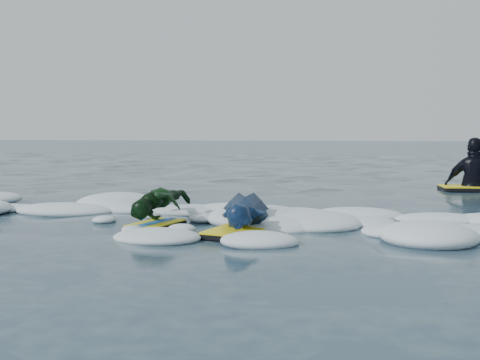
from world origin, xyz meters
name	(u,v)px	position (x,y,z in m)	size (l,w,h in m)	color
ground	(111,233)	(0.00, 0.00, 0.00)	(120.00, 120.00, 0.00)	#183239
foam_band	(143,219)	(0.00, 1.03, 0.00)	(12.00, 3.10, 0.30)	white
prone_woman_unit	(244,214)	(1.40, 0.37, 0.20)	(0.78, 1.56, 0.38)	black
prone_child_unit	(161,206)	(0.36, 0.63, 0.22)	(0.68, 1.20, 0.43)	black
waiting_rider_unit	(474,187)	(4.84, 5.51, 0.07)	(1.27, 0.75, 1.83)	black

